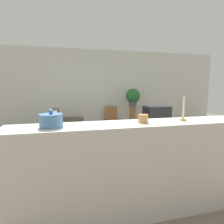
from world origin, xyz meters
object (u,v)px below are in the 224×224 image
object	(u,v)px
couch	(66,136)
television	(156,115)
wooden_chair	(112,118)
potted_plant	(133,97)
decorative_bowl	(51,120)

from	to	relation	value
couch	television	xyz separation A→B (m)	(2.29, -0.13, 0.46)
television	wooden_chair	world-z (taller)	television
potted_plant	decorative_bowl	size ratio (longest dim) A/B	2.55
television	potted_plant	size ratio (longest dim) A/B	1.06
couch	wooden_chair	size ratio (longest dim) A/B	2.15
decorative_bowl	couch	bearing A→B (deg)	88.95
potted_plant	decorative_bowl	bearing A→B (deg)	-121.06
wooden_chair	potted_plant	world-z (taller)	potted_plant
wooden_chair	television	bearing A→B (deg)	-58.05
television	potted_plant	xyz separation A→B (m)	(-0.19, 1.27, 0.41)
television	decorative_bowl	bearing A→B (deg)	-135.57
couch	television	size ratio (longest dim) A/B	3.01
couch	decorative_bowl	distance (m)	2.55
television	wooden_chair	distance (m)	1.66
couch	potted_plant	distance (m)	2.54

